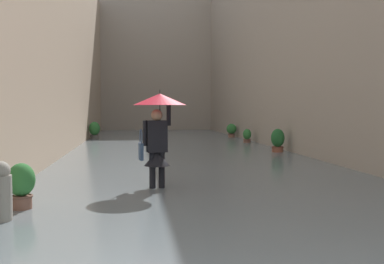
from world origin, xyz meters
name	(u,v)px	position (x,y,z in m)	size (l,w,h in m)	color
ground_plane	(177,152)	(0.00, -14.52, 0.00)	(72.59, 72.59, 0.00)	slate
flood_water	(177,150)	(0.00, -14.52, 0.06)	(8.47, 35.04, 0.12)	slate
building_facade_left	(299,8)	(-4.74, -14.51, 5.47)	(2.04, 33.04, 10.94)	#A89989
building_facade_right	(45,31)	(4.74, -14.51, 4.41)	(2.04, 33.04, 8.82)	tan
building_facade_far	(156,57)	(0.00, -29.94, 5.33)	(11.27, 1.80, 10.66)	#A89989
person_wading	(158,121)	(1.13, -6.46, 1.41)	(1.02, 1.02, 2.00)	black
potted_plant_far_left	(278,141)	(-3.40, -12.92, 0.49)	(0.47, 0.47, 0.93)	brown
potted_plant_near_left	(232,130)	(-3.50, -20.76, 0.47)	(0.53, 0.53, 0.82)	brown
potted_plant_mid_left	(247,137)	(-3.41, -17.21, 0.38)	(0.37, 0.37, 0.72)	brown
potted_plant_near_right	(94,131)	(3.53, -20.29, 0.54)	(0.54, 0.54, 0.97)	#66605B
potted_plant_mid_right	(21,187)	(3.30, -4.96, 0.46)	(0.42, 0.42, 0.81)	brown
mooring_bollard	(1,195)	(3.39, -4.24, 0.47)	(0.29, 0.29, 0.93)	gray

